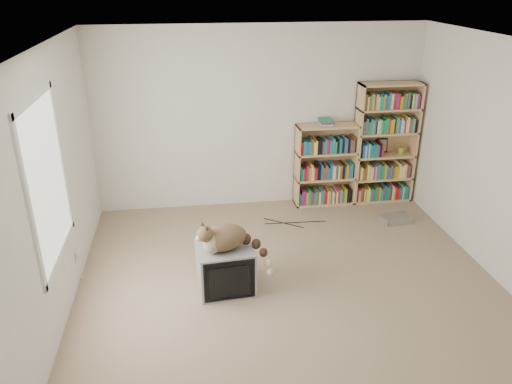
{
  "coord_description": "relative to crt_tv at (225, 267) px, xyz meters",
  "views": [
    {
      "loc": [
        -1.0,
        -4.07,
        3.07
      ],
      "look_at": [
        -0.27,
        1.0,
        0.82
      ],
      "focal_mm": 35.0,
      "sensor_mm": 36.0,
      "label": 1
    }
  ],
  "objects": [
    {
      "name": "floor",
      "position": [
        0.68,
        -0.4,
        -0.25
      ],
      "size": [
        4.5,
        5.0,
        0.01
      ],
      "primitive_type": "cube",
      "color": "tan",
      "rests_on": "ground"
    },
    {
      "name": "wall_back",
      "position": [
        0.68,
        2.1,
        1.0
      ],
      "size": [
        4.5,
        0.02,
        2.5
      ],
      "primitive_type": "cube",
      "color": "silver",
      "rests_on": "floor"
    },
    {
      "name": "wall_left",
      "position": [
        -1.57,
        -0.4,
        1.0
      ],
      "size": [
        0.02,
        5.0,
        2.5
      ],
      "primitive_type": "cube",
      "color": "silver",
      "rests_on": "floor"
    },
    {
      "name": "ceiling",
      "position": [
        0.68,
        -0.4,
        2.25
      ],
      "size": [
        4.5,
        5.0,
        0.02
      ],
      "primitive_type": "cube",
      "color": "white",
      "rests_on": "wall_back"
    },
    {
      "name": "window",
      "position": [
        -1.55,
        -0.2,
        1.15
      ],
      "size": [
        0.02,
        1.22,
        1.52
      ],
      "primitive_type": "cube",
      "color": "white",
      "rests_on": "wall_left"
    },
    {
      "name": "crt_tv",
      "position": [
        0.0,
        0.0,
        0.0
      ],
      "size": [
        0.61,
        0.56,
        0.49
      ],
      "rotation": [
        0.0,
        0.0,
        0.08
      ],
      "color": "gray",
      "rests_on": "floor"
    },
    {
      "name": "cat",
      "position": [
        0.06,
        -0.06,
        0.34
      ],
      "size": [
        0.79,
        0.48,
        0.57
      ],
      "rotation": [
        0.0,
        0.0,
        0.42
      ],
      "color": "#3C2718",
      "rests_on": "crt_tv"
    },
    {
      "name": "bookcase_tall",
      "position": [
        2.45,
        1.96,
        0.57
      ],
      "size": [
        0.86,
        0.3,
        1.72
      ],
      "color": "tan",
      "rests_on": "floor"
    },
    {
      "name": "bookcase_short",
      "position": [
        1.6,
        1.96,
        0.29
      ],
      "size": [
        0.85,
        0.3,
        1.17
      ],
      "color": "tan",
      "rests_on": "floor"
    },
    {
      "name": "book_stack",
      "position": [
        1.57,
        1.98,
        0.96
      ],
      "size": [
        0.19,
        0.24,
        0.08
      ],
      "primitive_type": "cube",
      "color": "#A6161B",
      "rests_on": "bookcase_short"
    },
    {
      "name": "green_mug",
      "position": [
        2.7,
        1.94,
        0.51
      ],
      "size": [
        0.09,
        0.09,
        0.1
      ],
      "primitive_type": "cylinder",
      "color": "olive",
      "rests_on": "bookcase_tall"
    },
    {
      "name": "framed_print",
      "position": [
        2.45,
        2.04,
        0.56
      ],
      "size": [
        0.16,
        0.05,
        0.21
      ],
      "primitive_type": "cube",
      "rotation": [
        -0.17,
        0.0,
        0.0
      ],
      "color": "black",
      "rests_on": "bookcase_tall"
    },
    {
      "name": "dvd_player",
      "position": [
        2.41,
        1.21,
        -0.2
      ],
      "size": [
        0.39,
        0.3,
        0.08
      ],
      "primitive_type": "cube",
      "rotation": [
        0.0,
        0.0,
        0.12
      ],
      "color": "#A2A2A6",
      "rests_on": "floor"
    },
    {
      "name": "wall_outlet",
      "position": [
        -1.55,
        0.34,
        0.07
      ],
      "size": [
        0.01,
        0.08,
        0.13
      ],
      "primitive_type": "cube",
      "color": "silver",
      "rests_on": "wall_left"
    },
    {
      "name": "floor_cables",
      "position": [
        0.92,
        1.23,
        -0.24
      ],
      "size": [
        1.2,
        0.7,
        0.01
      ],
      "primitive_type": null,
      "color": "black",
      "rests_on": "floor"
    }
  ]
}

